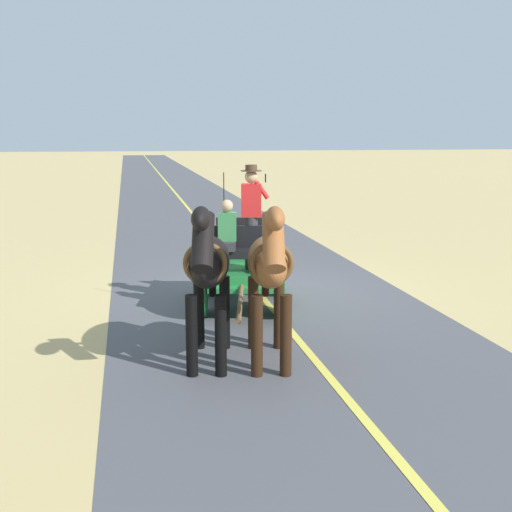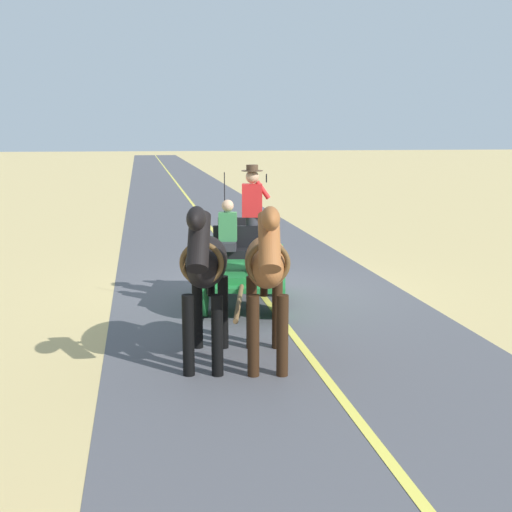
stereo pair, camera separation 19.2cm
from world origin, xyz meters
The scene contains 6 objects.
ground_plane centered at (0.00, 0.00, 0.00)m, with size 200.00×200.00×0.00m, color tan.
road_surface centered at (0.00, 0.00, 0.00)m, with size 5.57×160.00×0.01m, color #4C4C51.
road_centre_stripe centered at (0.00, 0.00, 0.01)m, with size 0.12×160.00×0.00m, color #DBCC4C.
horse_drawn_carriage centered at (0.45, 1.08, 0.82)m, with size 1.85×4.51×2.50m.
horse_near_side centered at (0.64, 4.13, 1.32)m, with size 0.78×2.15×2.21m.
horse_off_side centered at (1.42, 3.97, 1.32)m, with size 0.85×2.15×2.21m.
Camera 2 is at (2.22, 12.31, 3.03)m, focal length 46.18 mm.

